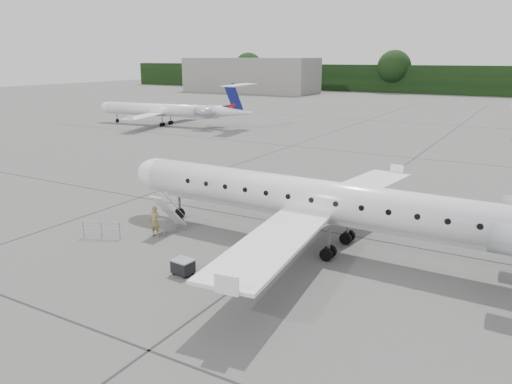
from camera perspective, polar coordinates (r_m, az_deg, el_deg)
The scene contains 8 objects.
ground at distance 24.56m, azimuth 8.72°, elevation -9.82°, with size 320.00×320.00×0.00m, color #5D5D5B.
terminal_building at distance 152.36m, azimuth -0.68°, elevation 13.20°, with size 40.00×14.00×10.00m, color gray.
main_regional_jet at distance 27.23m, azimuth 7.60°, elevation 1.29°, with size 29.89×21.52×7.66m, color white, non-canonical shape.
airstair at distance 30.81m, azimuth -9.94°, elevation -2.24°, with size 0.85×2.22×2.40m, color white, non-canonical shape.
passenger at distance 30.00m, azimuth -11.48°, elevation -3.33°, with size 0.68×0.45×1.88m, color olive.
safety_railing at distance 30.63m, azimuth -17.25°, elevation -4.20°, with size 2.20×0.08×1.00m, color gray, non-canonical shape.
baggage_cart at distance 24.86m, azimuth -8.35°, elevation -8.43°, with size 0.97×0.78×0.84m, color black, non-canonical shape.
bg_regional_left at distance 79.62m, azimuth -10.85°, elevation 9.88°, with size 25.13×18.10×6.59m, color white, non-canonical shape.
Camera 1 is at (7.85, -20.86, 10.31)m, focal length 35.00 mm.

